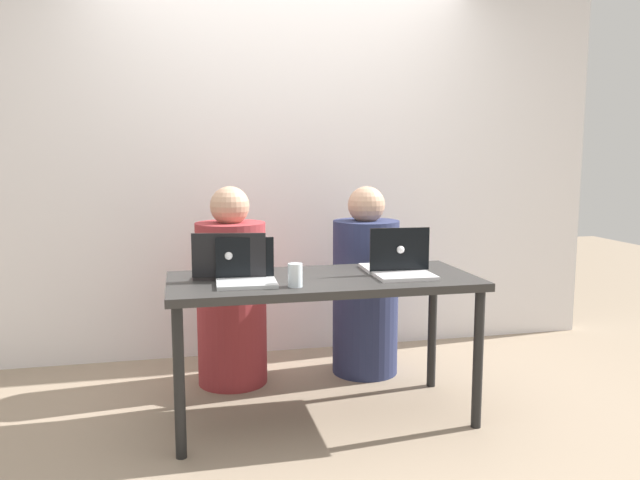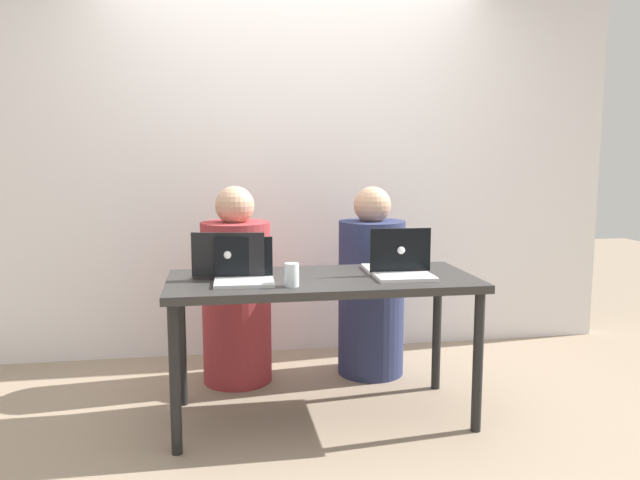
{
  "view_description": "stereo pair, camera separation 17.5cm",
  "coord_description": "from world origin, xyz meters",
  "px_view_note": "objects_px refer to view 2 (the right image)",
  "views": [
    {
      "loc": [
        -0.69,
        -3.0,
        1.35
      ],
      "look_at": [
        0.0,
        0.07,
        0.92
      ],
      "focal_mm": 35.0,
      "sensor_mm": 36.0,
      "label": 1
    },
    {
      "loc": [
        -0.52,
        -3.03,
        1.35
      ],
      "look_at": [
        0.0,
        0.07,
        0.92
      ],
      "focal_mm": 35.0,
      "sensor_mm": 36.0,
      "label": 2
    }
  ],
  "objects_px": {
    "laptop_back_left": "(231,267)",
    "water_glass_left": "(292,276)",
    "laptop_back_right": "(396,262)",
    "person_on_right": "(371,291)",
    "laptop_front_left": "(244,273)",
    "laptop_front_right": "(403,268)",
    "person_on_left": "(236,296)"
  },
  "relations": [
    {
      "from": "laptop_back_left",
      "to": "water_glass_left",
      "type": "bearing_deg",
      "value": 143.77
    },
    {
      "from": "laptop_back_left",
      "to": "laptop_back_right",
      "type": "xyz_separation_m",
      "value": [
        0.86,
        -0.02,
        0.0
      ]
    },
    {
      "from": "person_on_right",
      "to": "water_glass_left",
      "type": "bearing_deg",
      "value": 57.54
    },
    {
      "from": "laptop_front_left",
      "to": "laptop_back_right",
      "type": "distance_m",
      "value": 0.82
    },
    {
      "from": "person_on_right",
      "to": "water_glass_left",
      "type": "distance_m",
      "value": 1.03
    },
    {
      "from": "person_on_right",
      "to": "laptop_front_right",
      "type": "xyz_separation_m",
      "value": [
        -0.01,
        -0.68,
        0.27
      ]
    },
    {
      "from": "laptop_front_left",
      "to": "laptop_back_left",
      "type": "distance_m",
      "value": 0.18
    },
    {
      "from": "laptop_front_right",
      "to": "laptop_front_left",
      "type": "bearing_deg",
      "value": -178.18
    },
    {
      "from": "person_on_right",
      "to": "laptop_back_left",
      "type": "relative_size",
      "value": 2.93
    },
    {
      "from": "person_on_right",
      "to": "laptop_back_left",
      "type": "height_order",
      "value": "person_on_right"
    },
    {
      "from": "laptop_back_left",
      "to": "person_on_left",
      "type": "bearing_deg",
      "value": -84.6
    },
    {
      "from": "laptop_front_right",
      "to": "person_on_right",
      "type": "bearing_deg",
      "value": 90.29
    },
    {
      "from": "laptop_front_right",
      "to": "laptop_back_left",
      "type": "bearing_deg",
      "value": 170.75
    },
    {
      "from": "person_on_right",
      "to": "laptop_front_left",
      "type": "height_order",
      "value": "person_on_right"
    },
    {
      "from": "person_on_left",
      "to": "laptop_front_right",
      "type": "bearing_deg",
      "value": 156.64
    },
    {
      "from": "laptop_back_left",
      "to": "laptop_back_right",
      "type": "relative_size",
      "value": 1.21
    },
    {
      "from": "person_on_right",
      "to": "laptop_front_left",
      "type": "bearing_deg",
      "value": 44.02
    },
    {
      "from": "person_on_left",
      "to": "person_on_right",
      "type": "relative_size",
      "value": 1.01
    },
    {
      "from": "laptop_front_left",
      "to": "laptop_back_left",
      "type": "bearing_deg",
      "value": 111.86
    },
    {
      "from": "laptop_front_right",
      "to": "laptop_back_right",
      "type": "xyz_separation_m",
      "value": [
        0.01,
        0.14,
        0.01
      ]
    },
    {
      "from": "laptop_front_left",
      "to": "person_on_left",
      "type": "bearing_deg",
      "value": 93.73
    },
    {
      "from": "laptop_front_right",
      "to": "water_glass_left",
      "type": "xyz_separation_m",
      "value": [
        -0.58,
        -0.13,
        0.0
      ]
    },
    {
      "from": "laptop_front_left",
      "to": "laptop_back_right",
      "type": "bearing_deg",
      "value": 12.86
    },
    {
      "from": "laptop_front_left",
      "to": "water_glass_left",
      "type": "relative_size",
      "value": 2.64
    },
    {
      "from": "person_on_right",
      "to": "water_glass_left",
      "type": "xyz_separation_m",
      "value": [
        -0.59,
        -0.8,
        0.27
      ]
    },
    {
      "from": "laptop_front_right",
      "to": "laptop_front_left",
      "type": "xyz_separation_m",
      "value": [
        -0.79,
        -0.01,
        0.0
      ]
    },
    {
      "from": "laptop_back_right",
      "to": "water_glass_left",
      "type": "distance_m",
      "value": 0.65
    },
    {
      "from": "water_glass_left",
      "to": "person_on_right",
      "type": "bearing_deg",
      "value": 53.78
    },
    {
      "from": "laptop_front_right",
      "to": "laptop_back_right",
      "type": "height_order",
      "value": "laptop_back_right"
    },
    {
      "from": "laptop_front_right",
      "to": "laptop_front_left",
      "type": "distance_m",
      "value": 0.79
    },
    {
      "from": "person_on_left",
      "to": "person_on_right",
      "type": "bearing_deg",
      "value": -163.55
    },
    {
      "from": "person_on_left",
      "to": "person_on_right",
      "type": "height_order",
      "value": "person_on_left"
    }
  ]
}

